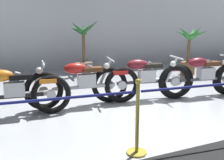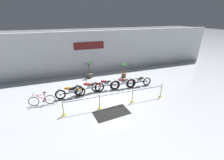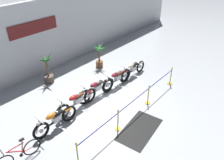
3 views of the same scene
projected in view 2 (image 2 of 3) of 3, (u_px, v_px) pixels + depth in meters
The scene contains 15 objects.
ground_plane at pixel (109, 94), 11.44m from camera, with size 120.00×120.00×0.00m, color #B2B7BC.
back_wall at pixel (93, 53), 15.02m from camera, with size 28.00×0.29×4.20m.
motorcycle_orange_0 at pixel (70, 92), 10.81m from camera, with size 2.16×0.62×0.96m.
motorcycle_red_1 at pixel (89, 88), 11.43m from camera, with size 2.42×0.62×0.97m.
motorcycle_maroon_2 at pixel (106, 85), 11.86m from camera, with size 2.37×0.62×0.97m.
motorcycle_maroon_3 at pixel (123, 83), 12.15m from camera, with size 2.25×0.62×0.97m.
motorcycle_cream_4 at pixel (139, 81), 12.55m from camera, with size 2.28×0.62×0.94m.
bicycle at pixel (42, 100), 9.99m from camera, with size 1.69×0.48×0.94m.
potted_palm_left_of_row at pixel (124, 69), 14.30m from camera, with size 1.02×0.98×1.59m.
potted_palm_right_of_row at pixel (89, 71), 14.24m from camera, with size 1.02×1.06×1.75m.
stanchion_far_left at pixel (99, 99), 9.47m from camera, with size 7.00×0.28×1.05m.
stanchion_mid_left at pixel (99, 104), 9.61m from camera, with size 0.28×0.28×1.05m.
stanchion_mid_right at pixel (132, 97), 10.32m from camera, with size 0.28×0.28×1.05m.
stanchion_far_right at pixel (161, 92), 11.02m from camera, with size 0.28×0.28×1.05m.
floor_banner at pixel (112, 113), 9.30m from camera, with size 2.20×1.21×0.01m, color black.
Camera 2 is at (-3.09, -9.54, 5.61)m, focal length 24.00 mm.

